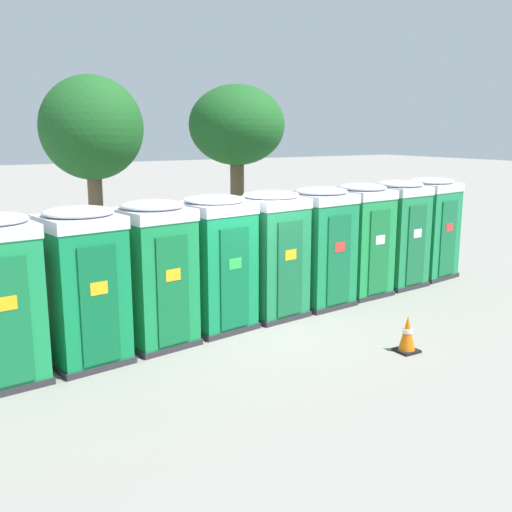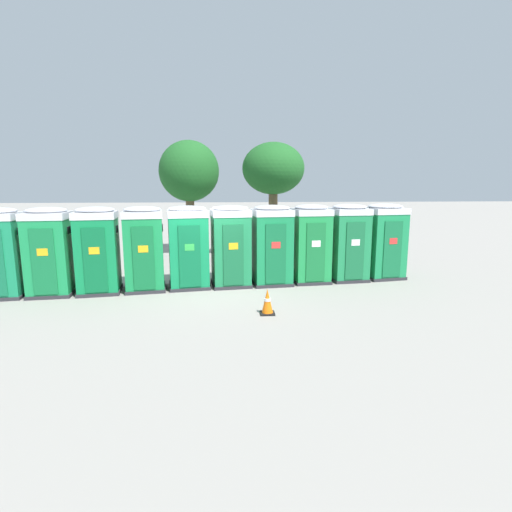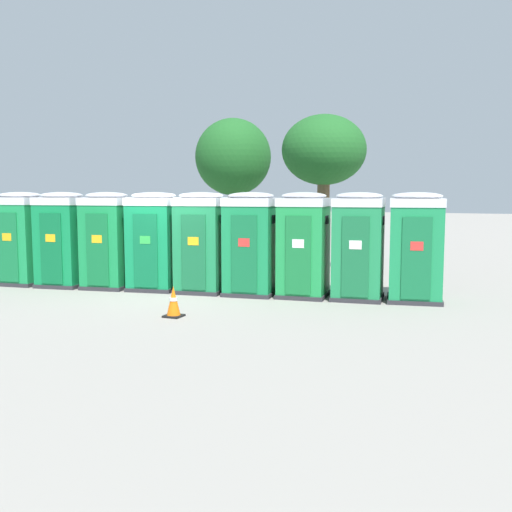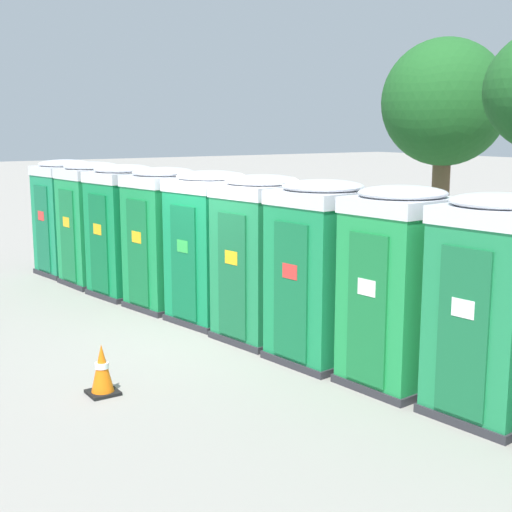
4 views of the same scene
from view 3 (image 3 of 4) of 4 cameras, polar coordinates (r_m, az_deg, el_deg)
ground_plane at (r=15.36m, az=-7.84°, el=-3.47°), size 120.00×120.00×0.00m
portapotty_1 at (r=17.70m, az=-21.44°, el=1.62°), size 1.30×1.31×2.54m
portapotty_2 at (r=16.93m, az=-17.90°, el=1.56°), size 1.34×1.35×2.54m
portapotty_3 at (r=16.30m, az=-13.94°, el=1.51°), size 1.33×1.36×2.54m
portapotty_4 at (r=15.76m, az=-9.66°, el=1.45°), size 1.39×1.37×2.54m
portapotty_5 at (r=15.22m, az=-5.21°, el=1.35°), size 1.33×1.34×2.54m
portapotty_6 at (r=14.78m, az=-0.49°, el=1.22°), size 1.34×1.32×2.54m
portapotty_7 at (r=14.52m, az=4.55°, el=1.12°), size 1.26×1.30×2.54m
portapotty_8 at (r=14.34m, az=9.72°, el=0.98°), size 1.29×1.31×2.54m
portapotty_9 at (r=14.34m, az=14.98°, el=0.86°), size 1.41×1.38×2.54m
street_tree_0 at (r=18.87m, az=6.49°, el=9.80°), size 2.61×2.61×4.91m
street_tree_1 at (r=21.25m, az=-2.19°, el=9.27°), size 2.65×2.65×5.09m
traffic_cone at (r=12.37m, az=-7.87°, el=-4.35°), size 0.36×0.36×0.64m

